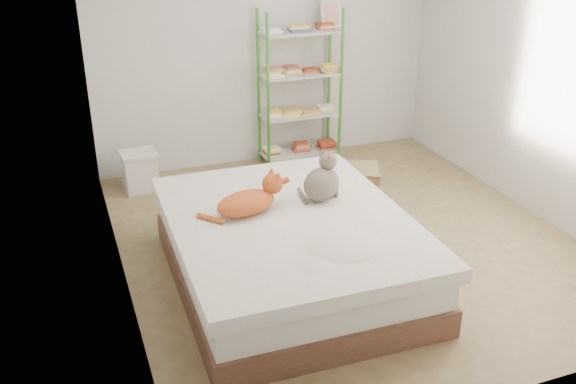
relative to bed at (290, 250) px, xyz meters
name	(u,v)px	position (x,y,z in m)	size (l,w,h in m)	color
room	(352,95)	(0.70, 0.46, 1.02)	(3.81, 4.21, 2.61)	#9C875B
bed	(290,250)	(0.00, 0.00, 0.00)	(1.78, 2.21, 0.55)	brown
orange_cat	(246,200)	(-0.28, 0.18, 0.39)	(0.56, 0.30, 0.23)	#CD5427
grey_cat	(322,177)	(0.35, 0.21, 0.47)	(0.28, 0.34, 0.39)	#706251
shelf_unit	(300,90)	(1.01, 2.34, 0.55)	(0.92, 0.36, 1.74)	green
cardboard_box	(349,186)	(1.03, 1.08, -0.08)	(0.68, 0.70, 0.44)	#A1825E
white_bin	(140,171)	(-0.81, 2.16, -0.07)	(0.38, 0.34, 0.41)	white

